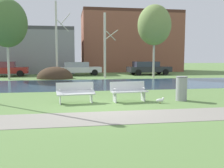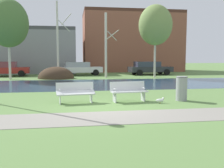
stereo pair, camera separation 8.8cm
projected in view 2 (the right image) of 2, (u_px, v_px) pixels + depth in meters
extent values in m
plane|color=#5B7F42|center=(89.00, 82.00, 19.56)|extent=(120.00, 120.00, 0.00)
cube|color=gray|center=(113.00, 117.00, 8.15)|extent=(60.00, 1.83, 0.01)
cube|color=#284256|center=(91.00, 84.00, 18.26)|extent=(80.00, 7.51, 0.01)
ellipsoid|color=#423021|center=(56.00, 78.00, 23.26)|extent=(3.29, 2.91, 2.15)
cube|color=silver|center=(76.00, 93.00, 10.60)|extent=(1.64, 0.65, 0.16)
cube|color=silver|center=(75.00, 87.00, 10.85)|extent=(1.60, 0.26, 0.40)
cube|color=silver|center=(60.00, 99.00, 10.52)|extent=(0.09, 0.43, 0.45)
cube|color=silver|center=(91.00, 97.00, 10.86)|extent=(0.09, 0.43, 0.45)
cylinder|color=silver|center=(60.00, 90.00, 10.44)|extent=(0.07, 0.28, 0.04)
cylinder|color=silver|center=(91.00, 89.00, 10.78)|extent=(0.07, 0.28, 0.04)
cube|color=silver|center=(129.00, 92.00, 10.96)|extent=(1.64, 0.65, 0.05)
cube|color=silver|center=(127.00, 86.00, 11.20)|extent=(1.60, 0.26, 0.40)
cube|color=silver|center=(114.00, 97.00, 10.87)|extent=(0.09, 0.43, 0.45)
cube|color=silver|center=(143.00, 96.00, 11.21)|extent=(0.09, 0.43, 0.45)
cylinder|color=silver|center=(115.00, 89.00, 10.79)|extent=(0.07, 0.28, 0.04)
cylinder|color=silver|center=(143.00, 88.00, 11.13)|extent=(0.07, 0.28, 0.04)
cylinder|color=gray|center=(182.00, 89.00, 11.27)|extent=(0.49, 0.49, 1.09)
torus|color=#545557|center=(182.00, 77.00, 11.22)|extent=(0.51, 0.51, 0.04)
ellipsoid|color=white|center=(160.00, 100.00, 10.66)|extent=(0.33, 0.15, 0.15)
sphere|color=white|center=(163.00, 99.00, 10.68)|extent=(0.10, 0.10, 0.10)
cone|color=gold|center=(164.00, 99.00, 10.69)|extent=(0.06, 0.03, 0.03)
cylinder|color=gold|center=(160.00, 102.00, 10.64)|extent=(0.01, 0.01, 0.10)
cylinder|color=gold|center=(160.00, 102.00, 10.70)|extent=(0.01, 0.01, 0.10)
cylinder|color=beige|center=(9.00, 44.00, 21.93)|extent=(0.20, 0.20, 6.24)
ellipsoid|color=#4C7038|center=(8.00, 23.00, 21.75)|extent=(3.46, 3.46, 4.15)
cylinder|color=beige|center=(58.00, 40.00, 23.58)|extent=(0.19, 0.19, 7.08)
cylinder|color=beige|center=(66.00, 19.00, 24.03)|extent=(1.04, 1.47, 0.97)
cylinder|color=beige|center=(64.00, 25.00, 22.92)|extent=(1.12, 1.09, 1.01)
cylinder|color=beige|center=(106.00, 45.00, 23.98)|extent=(0.22, 0.22, 6.09)
cylinder|color=beige|center=(113.00, 35.00, 24.48)|extent=(1.01, 1.43, 0.81)
cylinder|color=beige|center=(112.00, 36.00, 23.44)|extent=(1.03, 1.00, 0.78)
cylinder|color=#BCB7A8|center=(155.00, 44.00, 23.99)|extent=(0.19, 0.19, 6.36)
ellipsoid|color=olive|center=(155.00, 25.00, 23.81)|extent=(3.16, 3.16, 3.79)
cube|color=maroon|center=(8.00, 70.00, 25.75)|extent=(4.32, 2.07, 0.59)
cube|color=brown|center=(4.00, 64.00, 25.61)|extent=(2.46, 1.71, 0.59)
cylinder|color=black|center=(23.00, 72.00, 26.94)|extent=(0.66, 0.27, 0.64)
cylinder|color=black|center=(21.00, 73.00, 25.26)|extent=(0.66, 0.27, 0.64)
cube|color=silver|center=(81.00, 70.00, 27.25)|extent=(4.64, 2.10, 0.57)
cube|color=#949AAC|center=(77.00, 64.00, 27.10)|extent=(2.65, 1.73, 0.53)
cylinder|color=black|center=(93.00, 72.00, 28.46)|extent=(0.66, 0.27, 0.64)
cylinder|color=black|center=(96.00, 73.00, 26.78)|extent=(0.66, 0.27, 0.64)
cylinder|color=black|center=(66.00, 72.00, 27.77)|extent=(0.66, 0.27, 0.64)
cylinder|color=black|center=(67.00, 73.00, 26.09)|extent=(0.66, 0.27, 0.64)
cube|color=#282B30|center=(150.00, 69.00, 27.98)|extent=(4.89, 2.17, 0.58)
cube|color=#2F3648|center=(147.00, 64.00, 27.83)|extent=(2.78, 1.78, 0.56)
cylinder|color=black|center=(160.00, 71.00, 29.24)|extent=(0.66, 0.27, 0.64)
cylinder|color=black|center=(167.00, 72.00, 27.51)|extent=(0.66, 0.27, 0.64)
cylinder|color=black|center=(134.00, 72.00, 28.51)|extent=(0.66, 0.27, 0.64)
cylinder|color=black|center=(140.00, 73.00, 26.78)|extent=(0.66, 0.27, 0.64)
cube|color=gray|center=(28.00, 53.00, 32.65)|extent=(12.02, 9.29, 5.03)
cube|color=#48484B|center=(28.00, 31.00, 32.36)|extent=(12.02, 9.29, 0.40)
cube|color=brown|center=(131.00, 44.00, 35.72)|extent=(13.29, 6.99, 7.70)
cube|color=#4E2C21|center=(131.00, 14.00, 35.29)|extent=(13.29, 6.99, 0.40)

